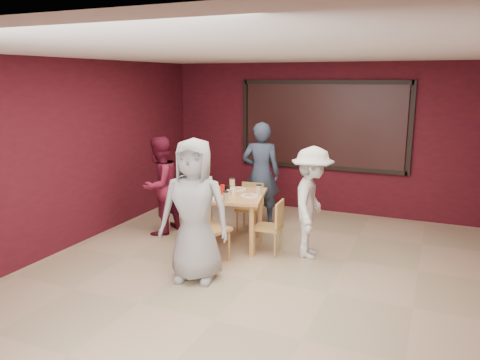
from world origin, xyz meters
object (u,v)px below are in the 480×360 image
at_px(diner_front, 195,211).
at_px(chair_right, 272,224).
at_px(diner_back, 261,174).
at_px(diner_left, 160,186).
at_px(diner_right, 312,203).
at_px(chair_back, 251,204).
at_px(chair_front, 205,226).
at_px(dining_table, 229,201).
at_px(chair_left, 191,210).

bearing_deg(diner_front, chair_right, 51.65).
bearing_deg(diner_back, diner_front, 76.71).
bearing_deg(diner_front, diner_left, 123.48).
bearing_deg(diner_left, diner_right, 94.65).
xyz_separation_m(chair_back, chair_right, (0.69, -0.88, -0.00)).
xyz_separation_m(chair_front, diner_right, (1.26, 0.83, 0.26)).
bearing_deg(chair_right, diner_right, 14.08).
distance_m(diner_front, diner_back, 2.50).
relative_size(chair_right, diner_back, 0.44).
xyz_separation_m(dining_table, diner_left, (-1.29, 0.09, 0.09)).
bearing_deg(diner_back, dining_table, 72.72).
xyz_separation_m(chair_left, chair_right, (1.42, -0.15, -0.01)).
bearing_deg(diner_back, diner_left, 24.87).
relative_size(chair_front, chair_left, 1.17).
height_order(dining_table, chair_left, dining_table).
height_order(chair_front, chair_left, chair_front).
bearing_deg(diner_left, chair_front, 61.39).
distance_m(dining_table, chair_right, 0.77).
bearing_deg(diner_back, diner_right, 121.51).
bearing_deg(chair_front, chair_left, 129.33).
bearing_deg(diner_back, chair_back, 71.83).
bearing_deg(chair_back, chair_right, -51.86).
bearing_deg(dining_table, diner_front, -84.80).
bearing_deg(chair_front, chair_back, 88.85).
bearing_deg(chair_back, diner_left, -151.73).
relative_size(dining_table, diner_left, 0.77).
distance_m(chair_front, diner_back, 2.01).
bearing_deg(chair_left, chair_back, 44.88).
xyz_separation_m(dining_table, diner_right, (1.25, 0.05, 0.09)).
height_order(chair_left, chair_right, chair_left).
bearing_deg(chair_right, chair_left, 173.80).
height_order(dining_table, diner_front, diner_front).
height_order(chair_front, diner_right, diner_right).
distance_m(chair_front, chair_back, 1.58).
bearing_deg(chair_back, dining_table, -92.06).
xyz_separation_m(diner_back, diner_left, (-1.34, -1.11, -0.10)).
bearing_deg(chair_front, diner_front, -76.84).
relative_size(chair_right, diner_right, 0.50).
distance_m(chair_right, diner_front, 1.43).
relative_size(chair_left, chair_right, 1.02).
xyz_separation_m(chair_left, diner_left, (-0.59, 0.02, 0.34)).
relative_size(chair_front, chair_back, 1.18).
bearing_deg(chair_left, diner_front, -59.09).
relative_size(dining_table, diner_back, 0.68).
bearing_deg(chair_back, chair_front, -91.15).
bearing_deg(chair_back, diner_right, -31.36).
relative_size(dining_table, chair_back, 1.53).
distance_m(dining_table, chair_left, 0.75).
height_order(chair_front, diner_left, diner_left).
xyz_separation_m(chair_back, diner_right, (1.23, -0.75, 0.34)).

